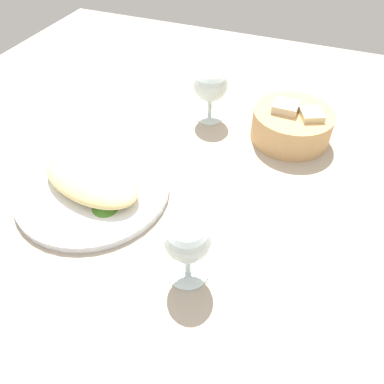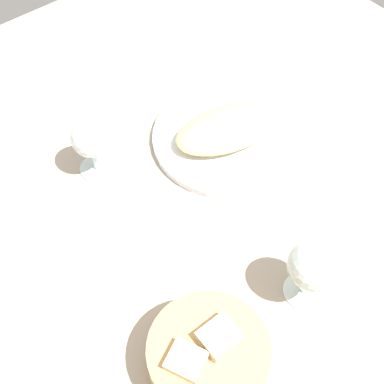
{
  "view_description": "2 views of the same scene",
  "coord_description": "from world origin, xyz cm",
  "px_view_note": "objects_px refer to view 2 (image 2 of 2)",
  "views": [
    {
      "loc": [
        21.6,
        -49.2,
        48.59
      ],
      "look_at": [
        4.67,
        -6.61,
        3.03
      ],
      "focal_mm": 34.9,
      "sensor_mm": 36.0,
      "label": 1
    },
    {
      "loc": [
        33.01,
        35.66,
        72.7
      ],
      "look_at": [
        1.65,
        -2.5,
        4.73
      ],
      "focal_mm": 47.93,
      "sensor_mm": 36.0,
      "label": 2
    }
  ],
  "objects_px": {
    "bread_basket": "(208,356)",
    "wine_glass_near": "(91,141)",
    "plate": "(227,138)",
    "wine_glass_far": "(313,267)"
  },
  "relations": [
    {
      "from": "bread_basket",
      "to": "wine_glass_near",
      "type": "distance_m",
      "value": 0.4
    },
    {
      "from": "plate",
      "to": "wine_glass_near",
      "type": "bearing_deg",
      "value": -23.21
    },
    {
      "from": "plate",
      "to": "wine_glass_near",
      "type": "height_order",
      "value": "wine_glass_near"
    },
    {
      "from": "wine_glass_near",
      "to": "wine_glass_far",
      "type": "relative_size",
      "value": 0.94
    },
    {
      "from": "wine_glass_near",
      "to": "bread_basket",
      "type": "bearing_deg",
      "value": 79.25
    },
    {
      "from": "wine_glass_far",
      "to": "plate",
      "type": "bearing_deg",
      "value": -110.64
    },
    {
      "from": "plate",
      "to": "bread_basket",
      "type": "height_order",
      "value": "bread_basket"
    },
    {
      "from": "bread_basket",
      "to": "wine_glass_far",
      "type": "bearing_deg",
      "value": 177.19
    },
    {
      "from": "wine_glass_far",
      "to": "wine_glass_near",
      "type": "bearing_deg",
      "value": -74.64
    },
    {
      "from": "plate",
      "to": "wine_glass_far",
      "type": "relative_size",
      "value": 2.29
    }
  ]
}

